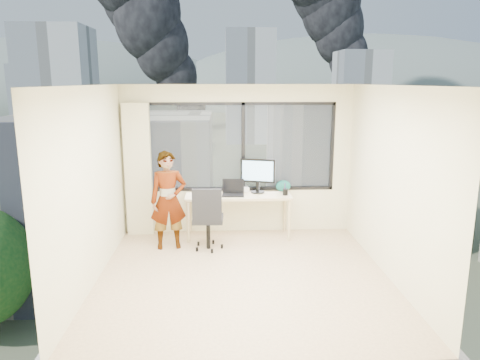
{
  "coord_description": "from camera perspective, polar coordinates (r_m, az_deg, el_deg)",
  "views": [
    {
      "loc": [
        -0.31,
        -5.8,
        2.65
      ],
      "look_at": [
        0.0,
        1.0,
        1.15
      ],
      "focal_mm": 33.66,
      "sensor_mm": 36.0,
      "label": 1
    }
  ],
  "objects": [
    {
      "name": "curtain",
      "position": [
        7.95,
        -12.77,
        1.25
      ],
      "size": [
        0.45,
        0.14,
        2.3
      ],
      "primitive_type": "cube",
      "color": "beige",
      "rests_on": "floor"
    },
    {
      "name": "chair",
      "position": [
        7.21,
        -4.07,
        -4.68
      ],
      "size": [
        0.56,
        0.56,
        1.06
      ],
      "primitive_type": null,
      "rotation": [
        0.0,
        0.0,
        -0.04
      ],
      "color": "black",
      "rests_on": "floor"
    },
    {
      "name": "far_tower_a",
      "position": [
        106.64,
        -21.93,
        10.15
      ],
      "size": [
        14.0,
        14.0,
        28.0
      ],
      "primitive_type": "cube",
      "color": "silver",
      "rests_on": "exterior_ground"
    },
    {
      "name": "tree_c",
      "position": [
        52.26,
        22.76,
        -1.42
      ],
      "size": [
        8.4,
        8.4,
        10.0
      ],
      "primitive_type": null,
      "color": "#194D1B",
      "rests_on": "exterior_ground"
    },
    {
      "name": "far_tower_c",
      "position": [
        152.72,
        14.93,
        10.67
      ],
      "size": [
        15.0,
        15.0,
        26.0
      ],
      "primitive_type": "cube",
      "color": "silver",
      "rests_on": "exterior_ground"
    },
    {
      "name": "ceiling",
      "position": [
        5.81,
        0.46,
        11.92
      ],
      "size": [
        4.0,
        4.0,
        0.01
      ],
      "primitive_type": "cube",
      "color": "white",
      "rests_on": "ground"
    },
    {
      "name": "hill_b",
      "position": [
        341.3,
        14.7,
        9.26
      ],
      "size": [
        300.0,
        220.0,
        96.0
      ],
      "primitive_type": "ellipsoid",
      "color": "slate",
      "rests_on": "exterior_ground"
    },
    {
      "name": "floor",
      "position": [
        6.39,
        0.41,
        -12.09
      ],
      "size": [
        4.0,
        4.0,
        0.01
      ],
      "primitive_type": "cube",
      "color": "#D1B288",
      "rests_on": "ground"
    },
    {
      "name": "handbag",
      "position": [
        7.94,
        5.5,
        -0.74
      ],
      "size": [
        0.28,
        0.18,
        0.2
      ],
      "primitive_type": "ellipsoid",
      "rotation": [
        0.0,
        0.0,
        0.19
      ],
      "color": "#0C483F",
      "rests_on": "desk"
    },
    {
      "name": "game_console",
      "position": [
        7.95,
        -0.17,
        -1.11
      ],
      "size": [
        0.36,
        0.32,
        0.08
      ],
      "primitive_type": "cube",
      "rotation": [
        0.0,
        0.0,
        0.16
      ],
      "color": "white",
      "rests_on": "desk"
    },
    {
      "name": "wall_right",
      "position": [
        6.39,
        18.65,
        -0.44
      ],
      "size": [
        0.01,
        4.0,
        2.6
      ],
      "primitive_type": "cube",
      "color": "beige",
      "rests_on": "ground"
    },
    {
      "name": "wall_left",
      "position": [
        6.19,
        -18.38,
        -0.82
      ],
      "size": [
        0.01,
        4.0,
        2.6
      ],
      "primitive_type": "cube",
      "color": "beige",
      "rests_on": "ground"
    },
    {
      "name": "pen_cup",
      "position": [
        7.69,
        5.77,
        -1.51
      ],
      "size": [
        0.09,
        0.09,
        0.11
      ],
      "primitive_type": "cylinder",
      "rotation": [
        0.0,
        0.0,
        0.04
      ],
      "color": "black",
      "rests_on": "desk"
    },
    {
      "name": "near_bldg_a",
      "position": [
        38.09,
        -15.71,
        -2.71
      ],
      "size": [
        16.0,
        12.0,
        14.0
      ],
      "primitive_type": "cube",
      "color": "beige",
      "rests_on": "exterior_ground"
    },
    {
      "name": "far_tower_b",
      "position": [
        126.09,
        1.21,
        11.7
      ],
      "size": [
        13.0,
        13.0,
        30.0
      ],
      "primitive_type": "cube",
      "color": "silver",
      "rests_on": "exterior_ground"
    },
    {
      "name": "desk",
      "position": [
        7.81,
        -0.22,
        -4.51
      ],
      "size": [
        1.8,
        0.6,
        0.75
      ],
      "primitive_type": "cube",
      "color": "#D0C08B",
      "rests_on": "floor"
    },
    {
      "name": "near_bldg_b",
      "position": [
        46.31,
        12.87,
        1.37
      ],
      "size": [
        14.0,
        13.0,
        16.0
      ],
      "primitive_type": "cube",
      "color": "white",
      "rests_on": "exterior_ground"
    },
    {
      "name": "tree_b",
      "position": [
        27.07,
        7.07,
        -14.32
      ],
      "size": [
        7.6,
        7.6,
        9.0
      ],
      "primitive_type": null,
      "color": "#194D1B",
      "rests_on": "exterior_ground"
    },
    {
      "name": "wall_front",
      "position": [
        4.05,
        1.93,
        -7.09
      ],
      "size": [
        4.0,
        0.01,
        2.6
      ],
      "primitive_type": "cube",
      "color": "beige",
      "rests_on": "ground"
    },
    {
      "name": "cellphone",
      "position": [
        7.57,
        -5.07,
        -2.12
      ],
      "size": [
        0.12,
        0.07,
        0.01
      ],
      "primitive_type": "cube",
      "rotation": [
        0.0,
        0.0,
        0.22
      ],
      "color": "black",
      "rests_on": "desk"
    },
    {
      "name": "hill_a",
      "position": [
        347.49,
        -23.02,
        8.73
      ],
      "size": [
        288.0,
        216.0,
        90.0
      ],
      "primitive_type": "ellipsoid",
      "color": "slate",
      "rests_on": "exterior_ground"
    },
    {
      "name": "smoke_plume_b",
      "position": [
        185.9,
        15.67,
        19.54
      ],
      "size": [
        30.0,
        18.0,
        70.0
      ],
      "primitive_type": null,
      "color": "black",
      "rests_on": "exterior_ground"
    },
    {
      "name": "monitor",
      "position": [
        7.78,
        2.27,
        0.57
      ],
      "size": [
        0.62,
        0.28,
        0.6
      ],
      "primitive_type": null,
      "rotation": [
        0.0,
        0.0,
        -0.27
      ],
      "color": "black",
      "rests_on": "desk"
    },
    {
      "name": "window_wall",
      "position": [
        7.89,
        0.03,
        4.23
      ],
      "size": [
        3.3,
        0.16,
        1.55
      ],
      "primitive_type": null,
      "color": "black",
      "rests_on": "ground"
    },
    {
      "name": "far_tower_d",
      "position": [
        166.94,
        -23.88,
        9.47
      ],
      "size": [
        16.0,
        14.0,
        22.0
      ],
      "primitive_type": "cube",
      "color": "silver",
      "rests_on": "exterior_ground"
    },
    {
      "name": "person",
      "position": [
        7.27,
        -9.07,
        -2.56
      ],
      "size": [
        0.63,
        0.47,
        1.58
      ],
      "primitive_type": "imported",
      "rotation": [
        0.0,
        0.0,
        0.18
      ],
      "color": "#2D2D33",
      "rests_on": "floor"
    },
    {
      "name": "exterior_ground",
      "position": [
        126.9,
        -2.44,
        4.9
      ],
      "size": [
        400.0,
        400.0,
        0.04
      ],
      "primitive_type": "cube",
      "color": "#515B3D",
      "rests_on": "ground"
    },
    {
      "name": "laptop",
      "position": [
        7.62,
        -0.89,
        -1.09
      ],
      "size": [
        0.39,
        0.41,
        0.24
      ],
      "primitive_type": null,
      "rotation": [
        0.0,
        0.0,
        -0.05
      ],
      "color": "black",
      "rests_on": "desk"
    }
  ]
}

